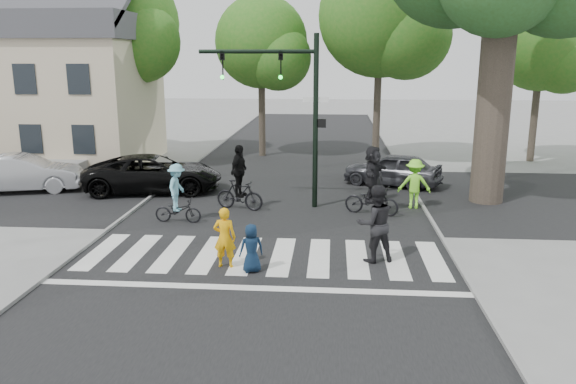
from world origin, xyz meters
name	(u,v)px	position (x,y,z in m)	size (l,w,h in m)	color
ground	(259,269)	(0.00, 0.00, 0.00)	(120.00, 120.00, 0.00)	gray
road_stem	(278,215)	(0.00, 5.00, 0.01)	(10.00, 70.00, 0.01)	black
road_cross	(285,194)	(0.00, 8.00, 0.01)	(70.00, 10.00, 0.01)	black
curb_left	(133,211)	(-5.05, 5.00, 0.05)	(0.10, 70.00, 0.10)	gray
curb_right	(430,217)	(5.05, 5.00, 0.05)	(0.10, 70.00, 0.10)	gray
crosswalk	(262,260)	(0.00, 0.66, 0.01)	(10.00, 3.85, 0.01)	silver
traffic_signal	(291,97)	(0.35, 6.20, 3.90)	(4.45, 0.29, 6.00)	black
bg_tree_0	(36,39)	(-13.74, 16.00, 6.14)	(5.46, 5.20, 8.97)	brown
bg_tree_1	(126,28)	(-8.70, 15.48, 6.65)	(6.09, 5.80, 9.80)	brown
bg_tree_2	(265,46)	(-1.76, 16.62, 5.78)	(5.04, 4.80, 8.40)	brown
bg_tree_3	(387,20)	(4.31, 15.27, 6.94)	(6.30, 6.00, 10.20)	brown
bg_tree_4	(547,49)	(12.23, 16.12, 5.64)	(4.83, 4.60, 8.15)	brown
house	(64,87)	(-11.49, 13.98, 3.80)	(8.40, 8.10, 8.82)	beige
pedestrian_woman	(225,238)	(-0.87, 0.11, 0.78)	(0.57, 0.37, 1.57)	#F5A80C
pedestrian_child	(251,248)	(-0.15, -0.17, 0.62)	(0.60, 0.39, 1.23)	#0E2038
pedestrian_adult	(375,224)	(2.93, 0.84, 1.02)	(0.99, 0.77, 2.05)	black
cyclist_left	(177,197)	(-3.13, 3.91, 0.83)	(1.54, 1.01, 1.92)	black
cyclist_mid	(239,183)	(-1.41, 5.64, 0.94)	(1.82, 1.15, 2.29)	black
cyclist_right	(372,184)	(3.15, 5.36, 1.05)	(1.97, 1.82, 2.35)	black
car_suv	(154,174)	(-5.23, 8.04, 0.74)	(2.45, 5.30, 1.47)	black
car_silver	(23,173)	(-10.41, 7.66, 0.74)	(1.56, 4.49, 1.48)	#B7B8BC
car_grey	(392,169)	(4.30, 9.95, 0.68)	(1.62, 4.01, 1.37)	#333338
bystander_hivis	(414,184)	(4.69, 6.32, 0.88)	(1.13, 0.65, 1.76)	#8AFD33
bystander_dark	(376,179)	(3.42, 7.38, 0.80)	(0.58, 0.38, 1.60)	black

